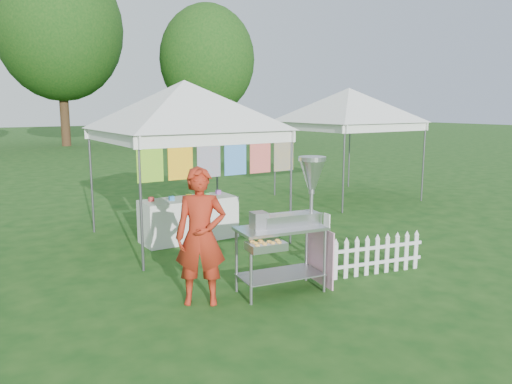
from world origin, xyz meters
TOP-DOWN VIEW (x-y plane):
  - ground at (0.00, 0.00)m, footprint 120.00×120.00m
  - canopy_main at (0.00, 3.49)m, footprint 4.24×4.24m
  - canopy_right at (5.50, 5.00)m, footprint 4.24×4.24m
  - tree_mid at (3.00, 28.00)m, footprint 7.60×7.60m
  - tree_right at (10.00, 22.00)m, footprint 5.60×5.60m
  - donut_cart at (0.05, 0.16)m, footprint 1.43×0.89m
  - vendor at (-1.23, 0.43)m, footprint 0.78×0.70m
  - picket_fence at (1.52, 0.01)m, footprint 1.59×0.35m
  - display_table at (-0.03, 3.36)m, footprint 1.80×0.70m

SIDE VIEW (x-z plane):
  - ground at x=0.00m, z-range 0.00..0.00m
  - picket_fence at x=1.52m, z-range 0.01..0.57m
  - display_table at x=-0.03m, z-range 0.00..0.80m
  - vendor at x=-1.23m, z-range 0.00..1.78m
  - donut_cart at x=0.05m, z-range 0.16..2.01m
  - canopy_main at x=0.00m, z-range 1.26..4.71m
  - canopy_right at x=5.50m, z-range 1.27..4.72m
  - tree_right at x=10.00m, z-range 0.97..9.39m
  - tree_mid at x=3.00m, z-range 1.38..12.90m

